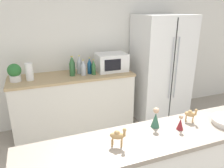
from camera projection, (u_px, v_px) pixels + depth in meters
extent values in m
cube|color=silver|center=(87.00, 47.00, 3.60)|extent=(8.00, 0.06, 2.55)
cube|color=silver|center=(74.00, 103.00, 3.48)|extent=(1.82, 0.60, 0.88)
cube|color=tan|center=(72.00, 76.00, 3.32)|extent=(1.85, 0.63, 0.03)
cube|color=white|center=(160.00, 68.00, 3.76)|extent=(0.88, 0.71, 1.78)
cube|color=black|center=(173.00, 74.00, 3.45)|extent=(0.01, 0.01, 1.71)
cylinder|color=#B2B5BA|center=(171.00, 69.00, 3.39)|extent=(0.02, 0.02, 0.98)
cylinder|color=#B2B5BA|center=(177.00, 69.00, 3.42)|extent=(0.02, 0.02, 0.98)
cube|color=gray|center=(160.00, 137.00, 1.63)|extent=(2.10, 0.44, 0.03)
cylinder|color=silver|center=(15.00, 78.00, 3.02)|extent=(0.15, 0.15, 0.09)
sphere|color=#2D7033|center=(14.00, 70.00, 2.98)|extent=(0.18, 0.18, 0.18)
cylinder|color=white|center=(29.00, 72.00, 3.04)|extent=(0.11, 0.11, 0.24)
cube|color=white|center=(111.00, 62.00, 3.50)|extent=(0.48, 0.36, 0.28)
cube|color=black|center=(113.00, 65.00, 3.32)|extent=(0.26, 0.01, 0.17)
cylinder|color=#2D6033|center=(73.00, 68.00, 3.37)|extent=(0.07, 0.07, 0.17)
cone|color=#2D6033|center=(72.00, 60.00, 3.32)|extent=(0.07, 0.07, 0.09)
cylinder|color=gold|center=(72.00, 57.00, 3.31)|extent=(0.03, 0.03, 0.01)
cylinder|color=navy|center=(90.00, 69.00, 3.36)|extent=(0.07, 0.07, 0.16)
cone|color=navy|center=(89.00, 61.00, 3.32)|extent=(0.07, 0.07, 0.09)
cylinder|color=gold|center=(89.00, 58.00, 3.30)|extent=(0.02, 0.02, 0.01)
cylinder|color=#2D6033|center=(94.00, 70.00, 3.31)|extent=(0.06, 0.06, 0.15)
cone|color=#2D6033|center=(93.00, 63.00, 3.27)|extent=(0.06, 0.06, 0.08)
cylinder|color=gold|center=(93.00, 60.00, 3.26)|extent=(0.02, 0.02, 0.01)
cylinder|color=#B2B7BC|center=(80.00, 68.00, 3.36)|extent=(0.08, 0.08, 0.18)
cone|color=#B2B7BC|center=(79.00, 59.00, 3.31)|extent=(0.08, 0.08, 0.10)
cylinder|color=gold|center=(79.00, 56.00, 3.30)|extent=(0.03, 0.03, 0.01)
cylinder|color=#2D6033|center=(72.00, 70.00, 3.25)|extent=(0.08, 0.08, 0.19)
cone|color=#2D6033|center=(71.00, 60.00, 3.20)|extent=(0.07, 0.07, 0.10)
cylinder|color=gold|center=(71.00, 56.00, 3.18)|extent=(0.03, 0.03, 0.01)
cylinder|color=#B2B7BC|center=(83.00, 70.00, 3.29)|extent=(0.08, 0.08, 0.15)
cone|color=#B2B7BC|center=(83.00, 63.00, 3.25)|extent=(0.08, 0.08, 0.08)
cylinder|color=gold|center=(83.00, 60.00, 3.23)|extent=(0.03, 0.03, 0.01)
ellipsoid|color=tan|center=(117.00, 136.00, 1.47)|extent=(0.11, 0.09, 0.05)
sphere|color=tan|center=(117.00, 133.00, 1.47)|extent=(0.04, 0.04, 0.04)
cylinder|color=tan|center=(124.00, 133.00, 1.46)|extent=(0.02, 0.02, 0.05)
sphere|color=tan|center=(124.00, 130.00, 1.45)|extent=(0.03, 0.03, 0.03)
cylinder|color=tan|center=(122.00, 141.00, 1.50)|extent=(0.01, 0.01, 0.05)
cylinder|color=tan|center=(121.00, 144.00, 1.47)|extent=(0.01, 0.01, 0.05)
cylinder|color=tan|center=(113.00, 141.00, 1.51)|extent=(0.01, 0.01, 0.05)
cylinder|color=tan|center=(112.00, 143.00, 1.48)|extent=(0.01, 0.01, 0.05)
ellipsoid|color=tan|center=(190.00, 114.00, 1.79)|extent=(0.09, 0.09, 0.04)
sphere|color=tan|center=(190.00, 112.00, 1.79)|extent=(0.03, 0.03, 0.03)
cylinder|color=tan|center=(196.00, 113.00, 1.77)|extent=(0.02, 0.02, 0.04)
sphere|color=tan|center=(196.00, 110.00, 1.76)|extent=(0.02, 0.02, 0.02)
cylinder|color=tan|center=(193.00, 119.00, 1.81)|extent=(0.01, 0.01, 0.05)
cylinder|color=tan|center=(193.00, 120.00, 1.79)|extent=(0.01, 0.01, 0.05)
cylinder|color=tan|center=(186.00, 118.00, 1.83)|extent=(0.01, 0.01, 0.05)
cylinder|color=tan|center=(186.00, 119.00, 1.81)|extent=(0.01, 0.01, 0.05)
cone|color=#33664C|center=(155.00, 120.00, 1.72)|extent=(0.07, 0.07, 0.12)
sphere|color=tan|center=(156.00, 110.00, 1.69)|extent=(0.05, 0.05, 0.05)
cone|color=maroon|center=(180.00, 124.00, 1.68)|extent=(0.05, 0.05, 0.09)
sphere|color=tan|center=(181.00, 117.00, 1.66)|extent=(0.03, 0.03, 0.03)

